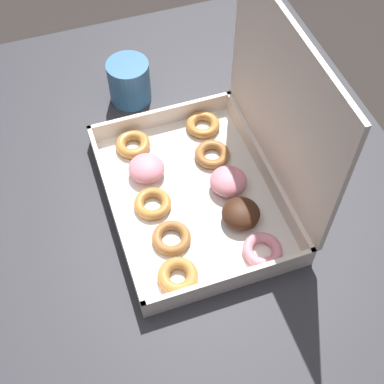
{
  "coord_description": "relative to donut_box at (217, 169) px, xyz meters",
  "views": [
    {
      "loc": [
        0.47,
        -0.11,
        1.5
      ],
      "look_at": [
        -0.04,
        0.06,
        0.75
      ],
      "focal_mm": 50.0,
      "sensor_mm": 36.0,
      "label": 1
    }
  ],
  "objects": [
    {
      "name": "dining_table",
      "position": [
        0.04,
        -0.11,
        -0.16
      ],
      "size": [
        1.15,
        0.93,
        0.73
      ],
      "color": "#2D2D33",
      "rests_on": "ground_plane"
    },
    {
      "name": "ground_plane",
      "position": [
        0.04,
        -0.11,
        -0.79
      ],
      "size": [
        8.0,
        8.0,
        0.0
      ],
      "primitive_type": "plane",
      "color": "#2D2826"
    },
    {
      "name": "donut_box",
      "position": [
        0.0,
        0.0,
        0.0
      ],
      "size": [
        0.37,
        0.29,
        0.33
      ],
      "color": "silver",
      "rests_on": "dining_table"
    },
    {
      "name": "coffee_mug",
      "position": [
        -0.28,
        -0.08,
        -0.02
      ],
      "size": [
        0.08,
        0.08,
        0.09
      ],
      "color": "teal",
      "rests_on": "dining_table"
    }
  ]
}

